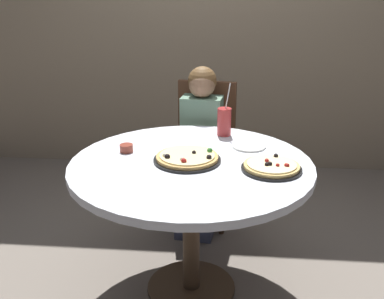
{
  "coord_description": "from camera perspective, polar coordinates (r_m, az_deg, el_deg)",
  "views": [
    {
      "loc": [
        0.19,
        -2.12,
        1.62
      ],
      "look_at": [
        0.0,
        0.05,
        0.8
      ],
      "focal_mm": 43.44,
      "sensor_mm": 36.0,
      "label": 1
    }
  ],
  "objects": [
    {
      "name": "plate_small",
      "position": [
        2.52,
        7.0,
        0.41
      ],
      "size": [
        0.18,
        0.18,
        0.01
      ],
      "primitive_type": "cylinder",
      "color": "white",
      "rests_on": "dining_table"
    },
    {
      "name": "ground_plane",
      "position": [
        2.67,
        -0.1,
        -16.67
      ],
      "size": [
        8.0,
        8.0,
        0.0
      ],
      "primitive_type": "plane",
      "color": "slate"
    },
    {
      "name": "dining_table",
      "position": [
        2.34,
        -0.11,
        -3.83
      ],
      "size": [
        1.21,
        1.21,
        0.75
      ],
      "color": "silver",
      "rests_on": "ground_plane"
    },
    {
      "name": "pizza_veggie",
      "position": [
        2.31,
        -0.59,
        -1.04
      ],
      "size": [
        0.34,
        0.34,
        0.05
      ],
      "color": "black",
      "rests_on": "dining_table"
    },
    {
      "name": "chair_wooden",
      "position": [
        3.2,
        1.51,
        0.68
      ],
      "size": [
        0.45,
        0.45,
        0.95
      ],
      "color": "brown",
      "rests_on": "ground_plane"
    },
    {
      "name": "sauce_bowl",
      "position": [
        2.45,
        -8.06,
        0.17
      ],
      "size": [
        0.07,
        0.07,
        0.04
      ],
      "primitive_type": "cylinder",
      "color": "brown",
      "rests_on": "dining_table"
    },
    {
      "name": "soda_cup",
      "position": [
        2.68,
        3.98,
        3.44
      ],
      "size": [
        0.08,
        0.08,
        0.31
      ],
      "color": "#B73333",
      "rests_on": "dining_table"
    },
    {
      "name": "pizza_cheese",
      "position": [
        2.24,
        9.75,
        -2.1
      ],
      "size": [
        0.29,
        0.29,
        0.05
      ],
      "color": "black",
      "rests_on": "dining_table"
    },
    {
      "name": "diner_child",
      "position": [
        3.04,
        0.91,
        -1.28
      ],
      "size": [
        0.29,
        0.42,
        1.08
      ],
      "color": "#3F4766",
      "rests_on": "ground_plane"
    }
  ]
}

